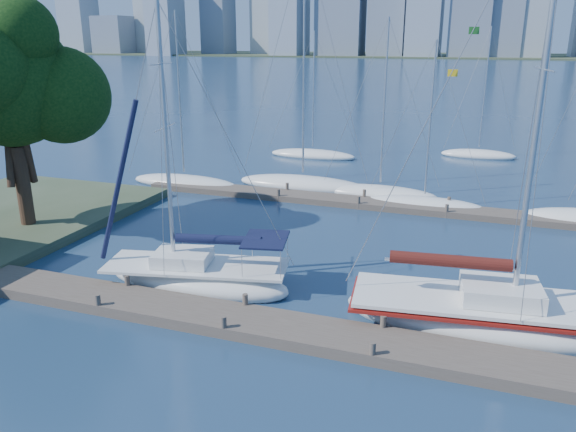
% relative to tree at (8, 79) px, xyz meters
% --- Properties ---
extents(ground, '(700.00, 700.00, 0.00)m').
position_rel_tree_xyz_m(ground, '(14.08, -5.46, -7.77)').
color(ground, navy).
rests_on(ground, ground).
extents(near_dock, '(26.00, 2.00, 0.40)m').
position_rel_tree_xyz_m(near_dock, '(14.08, -5.46, -7.57)').
color(near_dock, '#4F443A').
rests_on(near_dock, ground).
extents(far_dock, '(30.00, 1.80, 0.36)m').
position_rel_tree_xyz_m(far_dock, '(16.08, 10.54, -7.59)').
color(far_dock, '#4F443A').
rests_on(far_dock, ground).
extents(far_shore, '(800.00, 100.00, 1.50)m').
position_rel_tree_xyz_m(far_shore, '(14.08, 314.54, -7.77)').
color(far_shore, '#38472D').
rests_on(far_shore, ground).
extents(tree, '(8.63, 7.88, 11.52)m').
position_rel_tree_xyz_m(tree, '(0.00, 0.00, 0.00)').
color(tree, '#322216').
rests_on(tree, ground).
extents(sailboat_navy, '(8.23, 4.17, 11.46)m').
position_rel_tree_xyz_m(sailboat_navy, '(11.22, -2.90, -6.86)').
color(sailboat_navy, white).
rests_on(sailboat_navy, ground).
extents(sailboat_maroon, '(9.52, 4.12, 15.59)m').
position_rel_tree_xyz_m(sailboat_maroon, '(22.07, -2.73, -6.59)').
color(sailboat_maroon, white).
rests_on(sailboat_maroon, ground).
extents(bg_boat_0, '(8.04, 3.93, 11.60)m').
position_rel_tree_xyz_m(bg_boat_0, '(2.68, 11.30, -7.53)').
color(bg_boat_0, white).
rests_on(bg_boat_0, ground).
extents(bg_boat_1, '(9.24, 3.59, 15.76)m').
position_rel_tree_xyz_m(bg_boat_1, '(10.50, 13.32, -7.47)').
color(bg_boat_1, white).
rests_on(bg_boat_1, ground).
extents(bg_boat_2, '(7.34, 2.61, 11.09)m').
position_rel_tree_xyz_m(bg_boat_2, '(15.76, 12.94, -7.53)').
color(bg_boat_2, white).
rests_on(bg_boat_2, ground).
extents(bg_boat_3, '(7.30, 3.69, 9.84)m').
position_rel_tree_xyz_m(bg_boat_3, '(18.68, 11.37, -7.56)').
color(bg_boat_3, white).
rests_on(bg_boat_3, ground).
extents(bg_boat_6, '(7.62, 4.02, 10.48)m').
position_rel_tree_xyz_m(bg_boat_6, '(8.16, 23.28, -7.54)').
color(bg_boat_6, white).
rests_on(bg_boat_6, ground).
extents(bg_boat_7, '(6.37, 4.20, 10.81)m').
position_rel_tree_xyz_m(bg_boat_7, '(21.34, 27.92, -7.54)').
color(bg_boat_7, white).
rests_on(bg_boat_7, ground).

